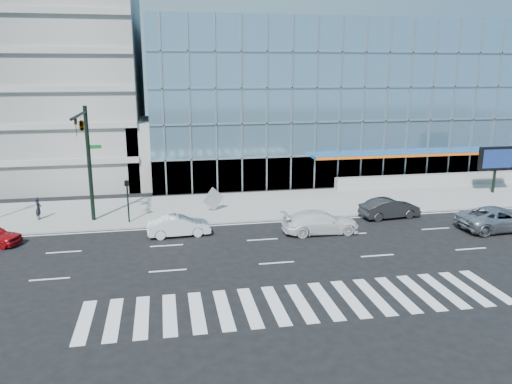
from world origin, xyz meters
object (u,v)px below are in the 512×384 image
dark_sedan (390,208)px  white_sedan (179,226)px  silver_suv (500,219)px  ped_signal_post (127,194)px  pedestrian (38,208)px  traffic_signal (84,138)px  tilted_panel (213,199)px  marquee_sign (496,159)px  white_suv (321,222)px

dark_sedan → white_sedan: bearing=88.1°
silver_suv → white_sedan: silver_suv is taller
ped_signal_post → white_sedan: (3.33, -3.14, -1.48)m
ped_signal_post → pedestrian: bearing=163.2°
silver_suv → white_sedan: (-21.20, 2.80, -0.12)m
silver_suv → pedestrian: size_ratio=3.49×
white_sedan → dark_sedan: dark_sedan is taller
ped_signal_post → dark_sedan: ped_signal_post is taller
traffic_signal → white_sedan: (5.83, -2.77, -5.50)m
tilted_panel → ped_signal_post: bearing=172.6°
traffic_signal → silver_suv: 28.12m
traffic_signal → pedestrian: (-3.83, 2.29, -5.21)m
silver_suv → dark_sedan: (-6.00, 4.00, -0.07)m
dark_sedan → traffic_signal: bearing=79.4°
marquee_sign → dark_sedan: bearing=-157.4°
traffic_signal → white_sedan: size_ratio=1.98×
dark_sedan → tilted_panel: 12.97m
ped_signal_post → white_suv: (12.53, -4.32, -1.40)m
marquee_sign → tilted_panel: 24.51m
traffic_signal → ped_signal_post: 4.75m
traffic_signal → silver_suv: bearing=-11.6°
white_sedan → dark_sedan: 15.25m
ped_signal_post → white_sedan: 4.81m
dark_sedan → pedestrian: (-24.85, 3.86, 0.24)m
marquee_sign → tilted_panel: size_ratio=3.08×
traffic_signal → silver_suv: size_ratio=1.42×
pedestrian → tilted_panel: bearing=-86.8°
marquee_sign → white_suv: bearing=-157.7°
marquee_sign → pedestrian: (-36.82, -1.14, -2.11)m
silver_suv → white_suv: (-12.00, 1.63, -0.05)m
white_suv → white_sedan: white_suv is taller
dark_sedan → tilted_panel: tilted_panel is taller
ped_signal_post → white_suv: ped_signal_post is taller
marquee_sign → tilted_panel: bearing=-177.0°
white_suv → tilted_panel: 8.85m
ped_signal_post → white_sedan: bearing=-43.4°
white_sedan → pedestrian: bearing=58.7°
marquee_sign → dark_sedan: marquee_sign is taller
marquee_sign → white_sedan: size_ratio=0.99×
dark_sedan → tilted_panel: bearing=67.1°
dark_sedan → pedestrian: bearing=74.8°
white_suv → pedestrian: (-18.85, 6.23, 0.22)m
silver_suv → pedestrian: (-30.85, 7.86, 0.17)m
white_suv → dark_sedan: (6.00, 2.37, -0.02)m
white_sedan → tilted_panel: 5.64m
pedestrian → silver_suv: bearing=-100.4°
ped_signal_post → white_suv: size_ratio=0.59×
white_suv → pedestrian: bearing=72.6°
marquee_sign → silver_suv: (-5.97, -8.99, -2.28)m
ped_signal_post → pedestrian: (-6.32, 1.91, -1.19)m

